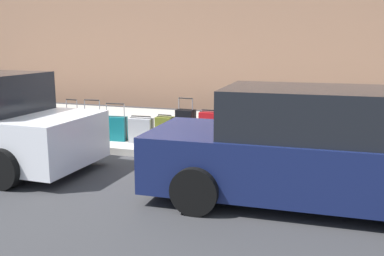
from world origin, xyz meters
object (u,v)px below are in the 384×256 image
at_px(suitcase_olive_6, 165,131).
at_px(suitcase_navy_9, 93,125).
at_px(suitcase_silver_7, 141,130).
at_px(suitcase_maroon_10, 73,125).
at_px(suitcase_navy_2, 265,134).
at_px(suitcase_black_5, 186,128).
at_px(suitcase_maroon_3, 235,135).
at_px(parked_car_navy_0, 309,150).
at_px(suitcase_teal_1, 297,141).
at_px(suitcase_teal_8, 116,128).
at_px(suitcase_red_4, 209,130).
at_px(fire_hydrant, 37,117).
at_px(suitcase_silver_0, 331,143).
at_px(bollard_post, 13,119).

bearing_deg(suitcase_olive_6, suitcase_navy_9, -0.66).
relative_size(suitcase_silver_7, suitcase_maroon_10, 0.68).
height_order(suitcase_navy_2, suitcase_black_5, suitcase_black_5).
xyz_separation_m(suitcase_maroon_3, parked_car_navy_0, (-1.53, 2.07, 0.32)).
bearing_deg(suitcase_teal_1, suitcase_teal_8, -0.01).
xyz_separation_m(suitcase_red_4, fire_hydrant, (4.12, -0.08, 0.03)).
xyz_separation_m(suitcase_olive_6, suitcase_navy_9, (1.70, -0.02, 0.01)).
height_order(suitcase_teal_1, suitcase_silver_7, suitcase_teal_1).
bearing_deg(suitcase_silver_0, suitcase_teal_1, 1.97).
bearing_deg(suitcase_silver_7, suitcase_olive_6, 179.45).
bearing_deg(suitcase_maroon_10, suitcase_black_5, 178.49).
height_order(suitcase_black_5, suitcase_navy_9, suitcase_black_5).
bearing_deg(suitcase_red_4, bollard_post, 0.92).
bearing_deg(suitcase_red_4, suitcase_teal_1, -177.81).
xyz_separation_m(suitcase_silver_0, suitcase_navy_2, (1.21, -0.07, 0.07)).
relative_size(suitcase_black_5, suitcase_navy_9, 1.16).
relative_size(suitcase_maroon_3, suitcase_teal_8, 1.07).
bearing_deg(suitcase_maroon_10, suitcase_navy_2, -178.92).
bearing_deg(parked_car_navy_0, suitcase_maroon_10, -22.00).
bearing_deg(suitcase_teal_8, suitcase_navy_2, -178.46).
xyz_separation_m(bollard_post, parked_car_navy_0, (-6.72, 1.96, 0.28)).
xyz_separation_m(suitcase_navy_2, suitcase_maroon_10, (4.26, 0.08, -0.08)).
relative_size(suitcase_teal_8, fire_hydrant, 1.06).
xyz_separation_m(suitcase_black_5, suitcase_navy_9, (2.17, -0.08, -0.08)).
xyz_separation_m(suitcase_navy_2, suitcase_black_5, (1.58, 0.15, 0.04)).
xyz_separation_m(suitcase_maroon_3, suitcase_red_4, (0.51, 0.03, 0.07)).
bearing_deg(suitcase_black_5, bollard_post, 1.03).
distance_m(suitcase_maroon_3, bollard_post, 5.18).
xyz_separation_m(suitcase_silver_7, parked_car_navy_0, (-3.54, 2.10, 0.36)).
bearing_deg(suitcase_silver_7, bollard_post, 2.46).
bearing_deg(suitcase_maroon_10, fire_hydrant, -0.25).
height_order(suitcase_maroon_3, suitcase_silver_7, suitcase_maroon_3).
distance_m(suitcase_olive_6, suitcase_teal_8, 1.13).
bearing_deg(suitcase_maroon_3, suitcase_navy_2, -168.25).
bearing_deg(suitcase_olive_6, suitcase_teal_8, -0.46).
height_order(suitcase_silver_0, suitcase_black_5, suitcase_black_5).
bearing_deg(suitcase_silver_0, fire_hydrant, 0.09).
bearing_deg(parked_car_navy_0, suitcase_olive_6, -34.84).
height_order(suitcase_red_4, suitcase_silver_7, suitcase_red_4).
relative_size(suitcase_maroon_3, suitcase_maroon_10, 1.02).
bearing_deg(bollard_post, suitcase_maroon_10, -174.45).
relative_size(suitcase_silver_0, suitcase_black_5, 0.58).
bearing_deg(suitcase_navy_9, bollard_post, 4.29).
bearing_deg(bollard_post, suitcase_olive_6, -177.98).
bearing_deg(suitcase_red_4, suitcase_maroon_10, -1.28).
distance_m(suitcase_red_4, suitcase_teal_8, 2.10).
height_order(suitcase_navy_2, fire_hydrant, suitcase_navy_2).
relative_size(suitcase_silver_0, bollard_post, 0.86).
bearing_deg(suitcase_navy_2, suitcase_maroon_3, 11.75).
bearing_deg(fire_hydrant, parked_car_navy_0, 161.10).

